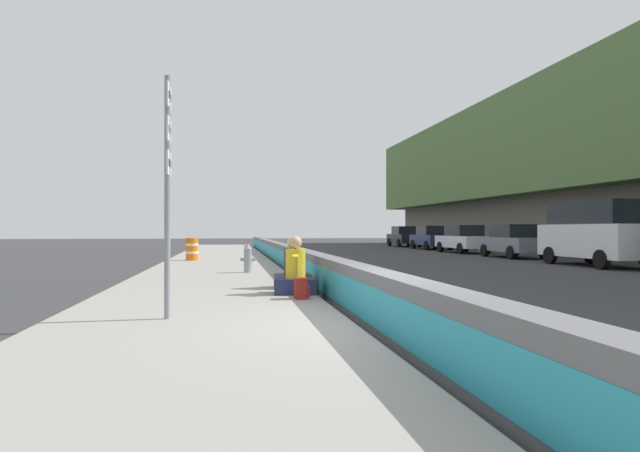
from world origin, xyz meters
TOP-DOWN VIEW (x-y plane):
  - ground_plane at (0.00, 0.00)m, footprint 160.00×160.00m
  - sidewalk_strip at (0.00, 2.65)m, footprint 80.00×4.40m
  - jersey_barrier at (0.00, 0.00)m, footprint 76.00×0.45m
  - route_sign_post at (1.08, 3.09)m, footprint 0.44×0.09m
  - fire_hydrant at (9.57, 1.63)m, footprint 0.26×0.46m
  - seated_person_foreground at (3.91, 0.85)m, footprint 0.82×0.93m
  - seated_person_middle at (5.04, 0.78)m, footprint 0.74×0.85m
  - backpack at (3.06, 0.85)m, footprint 0.32×0.28m
  - construction_barrel at (16.47, 3.75)m, footprint 0.54×0.54m
  - parked_car_third at (12.16, -12.12)m, footprint 5.12×2.15m
  - parked_car_fourth at (18.61, -12.18)m, footprint 4.54×2.03m
  - parked_car_midline at (24.39, -12.07)m, footprint 4.55×2.05m
  - parked_car_far at (30.29, -12.27)m, footprint 4.52×1.99m
  - parked_car_farther at (36.74, -12.35)m, footprint 4.54×2.02m

SIDE VIEW (x-z plane):
  - ground_plane at x=0.00m, z-range 0.00..0.00m
  - sidewalk_strip at x=0.00m, z-range 0.00..0.14m
  - backpack at x=3.06m, z-range 0.13..0.53m
  - jersey_barrier at x=0.00m, z-range 0.00..0.85m
  - seated_person_middle at x=5.04m, z-range -0.07..1.07m
  - seated_person_foreground at x=3.91m, z-range -0.08..1.10m
  - fire_hydrant at x=9.57m, z-range 0.15..1.03m
  - construction_barrel at x=16.47m, z-range 0.14..1.09m
  - parked_car_fourth at x=18.61m, z-range 0.01..1.72m
  - parked_car_midline at x=24.39m, z-range 0.01..1.72m
  - parked_car_far at x=30.29m, z-range 0.01..1.72m
  - parked_car_farther at x=36.74m, z-range 0.01..1.72m
  - parked_car_third at x=12.16m, z-range 0.07..2.63m
  - route_sign_post at x=1.08m, z-range 0.43..4.03m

